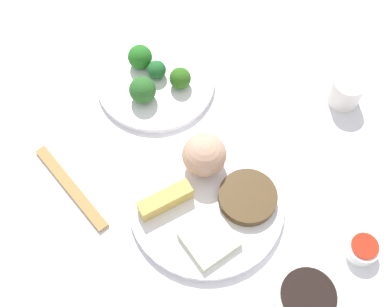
% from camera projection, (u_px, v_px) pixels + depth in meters
% --- Properties ---
extents(tabletop, '(2.20, 2.20, 0.02)m').
position_uv_depth(tabletop, '(218.00, 200.00, 0.90)').
color(tabletop, white).
rests_on(tabletop, ground).
extents(main_plate, '(0.28, 0.28, 0.02)m').
position_uv_depth(main_plate, '(206.00, 203.00, 0.88)').
color(main_plate, white).
rests_on(main_plate, tabletop).
extents(rice_scoop, '(0.08, 0.08, 0.08)m').
position_uv_depth(rice_scoop, '(204.00, 155.00, 0.87)').
color(rice_scoop, tan).
rests_on(rice_scoop, main_plate).
extents(spring_roll, '(0.10, 0.08, 0.03)m').
position_uv_depth(spring_roll, '(165.00, 200.00, 0.85)').
color(spring_roll, gold).
rests_on(spring_roll, main_plate).
extents(crab_rangoon_wonton, '(0.11, 0.11, 0.01)m').
position_uv_depth(crab_rangoon_wonton, '(209.00, 239.00, 0.83)').
color(crab_rangoon_wonton, beige).
rests_on(crab_rangoon_wonton, main_plate).
extents(stir_fry_heap, '(0.10, 0.10, 0.02)m').
position_uv_depth(stir_fry_heap, '(248.00, 197.00, 0.86)').
color(stir_fry_heap, '#4C361B').
rests_on(stir_fry_heap, main_plate).
extents(broccoli_plate, '(0.24, 0.24, 0.01)m').
position_uv_depth(broccoli_plate, '(156.00, 81.00, 1.00)').
color(broccoli_plate, white).
rests_on(broccoli_plate, tabletop).
extents(broccoli_floret_0, '(0.04, 0.04, 0.04)m').
position_uv_depth(broccoli_floret_0, '(157.00, 70.00, 0.99)').
color(broccoli_floret_0, '#22642D').
rests_on(broccoli_floret_0, broccoli_plate).
extents(broccoli_floret_1, '(0.05, 0.05, 0.05)m').
position_uv_depth(broccoli_floret_1, '(143.00, 90.00, 0.95)').
color(broccoli_floret_1, '#2A6526').
rests_on(broccoli_floret_1, broccoli_plate).
extents(broccoli_floret_2, '(0.05, 0.05, 0.05)m').
position_uv_depth(broccoli_floret_2, '(140.00, 57.00, 0.99)').
color(broccoli_floret_2, '#247121').
rests_on(broccoli_floret_2, broccoli_plate).
extents(broccoli_floret_3, '(0.04, 0.04, 0.04)m').
position_uv_depth(broccoli_floret_3, '(180.00, 78.00, 0.97)').
color(broccoli_floret_3, '#2E661A').
rests_on(broccoli_floret_3, broccoli_plate).
extents(soy_sauce_bowl, '(0.11, 0.11, 0.03)m').
position_uv_depth(soy_sauce_bowl, '(306.00, 298.00, 0.79)').
color(soy_sauce_bowl, white).
rests_on(soy_sauce_bowl, tabletop).
extents(soy_sauce_bowl_liquid, '(0.09, 0.09, 0.00)m').
position_uv_depth(soy_sauce_bowl_liquid, '(309.00, 295.00, 0.77)').
color(soy_sauce_bowl_liquid, black).
rests_on(soy_sauce_bowl_liquid, soy_sauce_bowl).
extents(sauce_ramekin_sweet_and_sour, '(0.06, 0.06, 0.03)m').
position_uv_depth(sauce_ramekin_sweet_and_sour, '(362.00, 249.00, 0.83)').
color(sauce_ramekin_sweet_and_sour, white).
rests_on(sauce_ramekin_sweet_and_sour, tabletop).
extents(sauce_ramekin_sweet_and_sour_liquid, '(0.05, 0.05, 0.00)m').
position_uv_depth(sauce_ramekin_sweet_and_sour_liquid, '(365.00, 246.00, 0.82)').
color(sauce_ramekin_sweet_and_sour_liquid, red).
rests_on(sauce_ramekin_sweet_and_sour_liquid, sauce_ramekin_sweet_and_sour).
extents(teacup, '(0.06, 0.06, 0.06)m').
position_uv_depth(teacup, '(346.00, 92.00, 0.96)').
color(teacup, white).
rests_on(teacup, tabletop).
extents(chopsticks_pair, '(0.10, 0.20, 0.01)m').
position_uv_depth(chopsticks_pair, '(71.00, 187.00, 0.90)').
color(chopsticks_pair, '#AB7E42').
rests_on(chopsticks_pair, tabletop).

